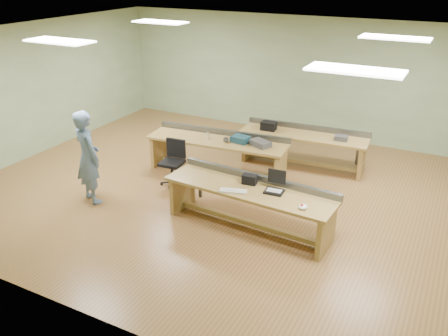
{
  "coord_description": "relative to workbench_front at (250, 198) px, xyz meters",
  "views": [
    {
      "loc": [
        3.77,
        -7.5,
        4.24
      ],
      "look_at": [
        0.18,
        -0.6,
        0.81
      ],
      "focal_mm": 38.0,
      "sensor_mm": 36.0,
      "label": 1
    }
  ],
  "objects": [
    {
      "name": "floor",
      "position": [
        -0.88,
        1.0,
        -0.56
      ],
      "size": [
        10.0,
        10.0,
        0.0
      ],
      "primitive_type": "plane",
      "color": "olive",
      "rests_on": "ground"
    },
    {
      "name": "ceiling",
      "position": [
        -0.88,
        1.0,
        2.44
      ],
      "size": [
        10.0,
        10.0,
        0.0
      ],
      "primitive_type": "plane",
      "color": "silver",
      "rests_on": "wall_back"
    },
    {
      "name": "wall_back",
      "position": [
        -0.88,
        5.0,
        0.94
      ],
      "size": [
        10.0,
        0.04,
        3.0
      ],
      "primitive_type": "cube",
      "color": "#9CB88B",
      "rests_on": "floor"
    },
    {
      "name": "wall_front",
      "position": [
        -0.88,
        -3.0,
        0.94
      ],
      "size": [
        10.0,
        0.04,
        3.0
      ],
      "primitive_type": "cube",
      "color": "#9CB88B",
      "rests_on": "floor"
    },
    {
      "name": "wall_left",
      "position": [
        -5.88,
        1.0,
        0.94
      ],
      "size": [
        0.04,
        8.0,
        3.0
      ],
      "primitive_type": "cube",
      "color": "#9CB88B",
      "rests_on": "floor"
    },
    {
      "name": "fluor_panels",
      "position": [
        -0.88,
        1.0,
        2.41
      ],
      "size": [
        6.2,
        3.5,
        0.03
      ],
      "color": "white",
      "rests_on": "ceiling"
    },
    {
      "name": "workbench_front",
      "position": [
        0.0,
        0.0,
        0.0
      ],
      "size": [
        3.01,
        0.99,
        0.86
      ],
      "rotation": [
        0.0,
        0.0,
        -0.07
      ],
      "color": "#A58545",
      "rests_on": "floor"
    },
    {
      "name": "workbench_mid",
      "position": [
        -1.57,
        1.8,
        0.0
      ],
      "size": [
        3.07,
        1.08,
        0.86
      ],
      "rotation": [
        0.0,
        0.0,
        0.09
      ],
      "color": "#A58545",
      "rests_on": "floor"
    },
    {
      "name": "workbench_back",
      "position": [
        -0.06,
        2.97,
        -0.0
      ],
      "size": [
        2.81,
        0.92,
        0.86
      ],
      "rotation": [
        0.0,
        0.0,
        0.07
      ],
      "color": "#A58545",
      "rests_on": "floor"
    },
    {
      "name": "person",
      "position": [
        -3.08,
        -0.49,
        0.34
      ],
      "size": [
        0.77,
        0.65,
        1.79
      ],
      "primitive_type": "imported",
      "rotation": [
        0.0,
        0.0,
        2.73
      ],
      "color": "#6788A9",
      "rests_on": "floor"
    },
    {
      "name": "laptop_base",
      "position": [
        0.42,
        0.01,
        0.21
      ],
      "size": [
        0.32,
        0.27,
        0.03
      ],
      "primitive_type": "cube",
      "rotation": [
        0.0,
        0.0,
        0.08
      ],
      "color": "black",
      "rests_on": "workbench_front"
    },
    {
      "name": "laptop_screen",
      "position": [
        0.41,
        0.13,
        0.43
      ],
      "size": [
        0.3,
        0.04,
        0.24
      ],
      "primitive_type": "cube",
      "rotation": [
        0.0,
        0.0,
        0.08
      ],
      "color": "black",
      "rests_on": "laptop_base"
    },
    {
      "name": "keyboard",
      "position": [
        -0.19,
        -0.27,
        0.2
      ],
      "size": [
        0.47,
        0.27,
        0.03
      ],
      "primitive_type": "cube",
      "rotation": [
        0.0,
        0.0,
        0.3
      ],
      "color": "beige",
      "rests_on": "workbench_front"
    },
    {
      "name": "trackball_mouse",
      "position": [
        1.02,
        -0.29,
        0.22
      ],
      "size": [
        0.17,
        0.19,
        0.07
      ],
      "primitive_type": "ellipsoid",
      "rotation": [
        0.0,
        0.0,
        -0.31
      ],
      "color": "white",
      "rests_on": "workbench_front"
    },
    {
      "name": "camera_bag",
      "position": [
        -0.07,
        0.13,
        0.27
      ],
      "size": [
        0.26,
        0.18,
        0.16
      ],
      "primitive_type": "cube",
      "rotation": [
        0.0,
        0.0,
        0.12
      ],
      "color": "black",
      "rests_on": "workbench_front"
    },
    {
      "name": "task_chair",
      "position": [
        -2.1,
        0.85,
        -0.22
      ],
      "size": [
        0.54,
        0.54,
        0.92
      ],
      "rotation": [
        0.0,
        0.0,
        0.09
      ],
      "color": "black",
      "rests_on": "floor"
    },
    {
      "name": "parts_bin_teal",
      "position": [
        -1.07,
        1.87,
        0.25
      ],
      "size": [
        0.39,
        0.31,
        0.13
      ],
      "primitive_type": "cube",
      "rotation": [
        0.0,
        0.0,
        -0.12
      ],
      "color": "#163949",
      "rests_on": "workbench_mid"
    },
    {
      "name": "parts_bin_grey",
      "position": [
        -0.62,
        1.85,
        0.25
      ],
      "size": [
        0.49,
        0.41,
        0.11
      ],
      "primitive_type": "cube",
      "rotation": [
        0.0,
        0.0,
        -0.43
      ],
      "color": "#3A3A3C",
      "rests_on": "workbench_mid"
    },
    {
      "name": "mug",
      "position": [
        -1.34,
        1.72,
        0.24
      ],
      "size": [
        0.14,
        0.14,
        0.09
      ],
      "primitive_type": "imported",
      "rotation": [
        0.0,
        0.0,
        -0.25
      ],
      "color": "#3A3A3C",
      "rests_on": "workbench_mid"
    },
    {
      "name": "drinks_can",
      "position": [
        -1.79,
        1.74,
        0.26
      ],
      "size": [
        0.09,
        0.09,
        0.13
      ],
      "primitive_type": "cylinder",
      "rotation": [
        0.0,
        0.0,
        -0.43
      ],
      "color": "silver",
      "rests_on": "workbench_mid"
    },
    {
      "name": "storage_box_back",
      "position": [
        -0.85,
        2.85,
        0.28
      ],
      "size": [
        0.34,
        0.25,
        0.19
      ],
      "primitive_type": "cube",
      "rotation": [
        0.0,
        0.0,
        0.06
      ],
      "color": "black",
      "rests_on": "workbench_back"
    },
    {
      "name": "tray_back",
      "position": [
        0.76,
        2.93,
        0.24
      ],
      "size": [
        0.29,
        0.22,
        0.11
      ],
      "primitive_type": "cube",
      "rotation": [
        0.0,
        0.0,
        0.12
      ],
      "color": "#3A3A3C",
      "rests_on": "workbench_back"
    }
  ]
}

